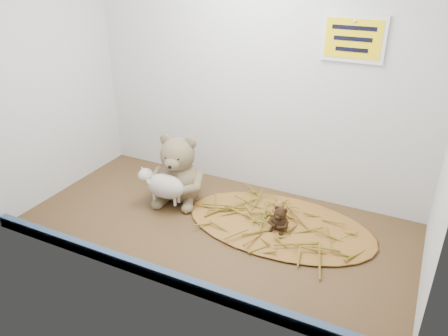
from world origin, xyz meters
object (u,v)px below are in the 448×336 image
at_px(main_teddy, 179,168).
at_px(mini_teddy_brown, 280,218).
at_px(toy_lamb, 166,186).
at_px(mini_teddy_tan, 279,208).

bearing_deg(main_teddy, mini_teddy_brown, -17.80).
bearing_deg(mini_teddy_brown, main_teddy, -179.72).
height_order(main_teddy, mini_teddy_brown, main_teddy).
bearing_deg(toy_lamb, mini_teddy_tan, 16.25).
bearing_deg(mini_teddy_tan, toy_lamb, -155.55).
relative_size(toy_lamb, mini_teddy_brown, 2.23).
distance_m(main_teddy, mini_teddy_brown, 0.39).
relative_size(toy_lamb, mini_teddy_tan, 2.65).
bearing_deg(mini_teddy_brown, mini_teddy_tan, 118.31).
bearing_deg(mini_teddy_tan, main_teddy, -168.74).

